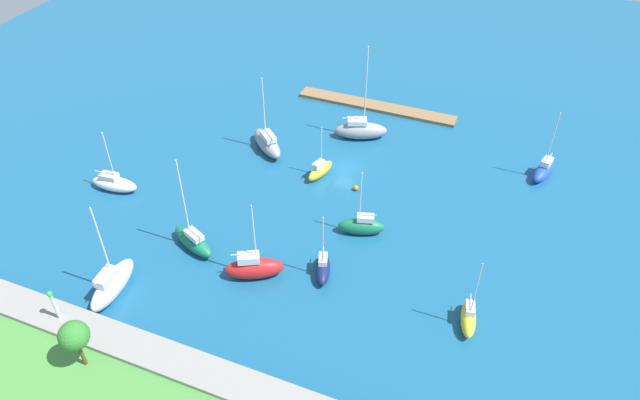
# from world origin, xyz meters

# --- Properties ---
(water) EXTENTS (160.00, 160.00, 0.00)m
(water) POSITION_xyz_m (0.00, 0.00, 0.00)
(water) COLOR #19567F
(water) RESTS_ON ground
(pier_dock) EXTENTS (24.89, 2.74, 0.51)m
(pier_dock) POSITION_xyz_m (0.96, -16.77, 0.25)
(pier_dock) COLOR olive
(pier_dock) RESTS_ON ground
(breakwater) EXTENTS (64.02, 3.50, 1.57)m
(breakwater) POSITION_xyz_m (0.00, 35.38, 0.79)
(breakwater) COLOR gray
(breakwater) RESTS_ON ground
(harbor_beacon) EXTENTS (0.56, 0.56, 3.73)m
(harbor_beacon) POSITION_xyz_m (16.88, 35.38, 3.72)
(harbor_beacon) COLOR silver
(harbor_beacon) RESTS_ON breakwater
(park_tree_east) EXTENTS (2.72, 2.72, 5.49)m
(park_tree_east) POSITION_xyz_m (11.34, 38.52, 5.19)
(park_tree_east) COLOR brown
(park_tree_east) RESTS_ON shoreline_park
(sailboat_gray_by_breakwater) EXTENTS (7.90, 5.11, 14.09)m
(sailboat_gray_by_breakwater) POSITION_xyz_m (0.54, -7.91, 1.34)
(sailboat_gray_by_breakwater) COLOR gray
(sailboat_gray_by_breakwater) RESTS_ON water
(sailboat_white_east_end) EXTENTS (2.67, 7.47, 11.57)m
(sailboat_white_east_end) POSITION_xyz_m (14.95, 29.81, 1.49)
(sailboat_white_east_end) COLOR white
(sailboat_white_east_end) RESTS_ON water
(sailboat_yellow_inner_mooring) EXTENTS (2.67, 4.91, 7.54)m
(sailboat_yellow_inner_mooring) POSITION_xyz_m (2.48, 2.86, 1.02)
(sailboat_yellow_inner_mooring) COLOR yellow
(sailboat_yellow_inner_mooring) RESTS_ON water
(sailboat_green_off_beacon) EXTENTS (6.80, 4.43, 12.17)m
(sailboat_green_off_beacon) POSITION_xyz_m (10.83, 20.77, 1.15)
(sailboat_green_off_beacon) COLOR #19724C
(sailboat_green_off_beacon) RESTS_ON water
(sailboat_navy_lone_south) EXTENTS (2.98, 4.85, 8.52)m
(sailboat_navy_lone_south) POSITION_xyz_m (-4.35, 19.10, 0.94)
(sailboat_navy_lone_south) COLOR #141E4C
(sailboat_navy_lone_south) RESTS_ON water
(sailboat_blue_outer_mooring) EXTENTS (3.22, 5.48, 9.92)m
(sailboat_blue_outer_mooring) POSITION_xyz_m (-24.77, -8.01, 1.05)
(sailboat_blue_outer_mooring) COLOR #2347B2
(sailboat_blue_outer_mooring) RESTS_ON water
(sailboat_red_center_basin) EXTENTS (6.66, 4.88, 10.07)m
(sailboat_red_center_basin) POSITION_xyz_m (2.40, 22.13, 1.36)
(sailboat_red_center_basin) COLOR red
(sailboat_red_center_basin) RESTS_ON water
(sailboat_gray_along_channel) EXTENTS (7.21, 6.74, 11.02)m
(sailboat_gray_along_channel) POSITION_xyz_m (11.61, -0.06, 1.25)
(sailboat_gray_along_channel) COLOR gray
(sailboat_gray_along_channel) RESTS_ON water
(sailboat_white_far_north) EXTENTS (6.40, 2.76, 8.78)m
(sailboat_white_far_north) POSITION_xyz_m (25.86, 15.29, 1.02)
(sailboat_white_far_north) COLOR white
(sailboat_white_far_north) RESTS_ON water
(sailboat_yellow_mid_basin) EXTENTS (2.36, 4.84, 8.94)m
(sailboat_yellow_mid_basin) POSITION_xyz_m (-20.24, 20.05, 1.00)
(sailboat_yellow_mid_basin) COLOR yellow
(sailboat_yellow_mid_basin) RESTS_ON water
(sailboat_green_west_end) EXTENTS (5.71, 3.29, 8.92)m
(sailboat_green_west_end) POSITION_xyz_m (-6.10, 11.29, 1.14)
(sailboat_green_west_end) COLOR #19724C
(sailboat_green_west_end) RESTS_ON water
(mooring_buoy_orange) EXTENTS (0.69, 0.69, 0.69)m
(mooring_buoy_orange) POSITION_xyz_m (-2.85, 3.84, 0.34)
(mooring_buoy_orange) COLOR orange
(mooring_buoy_orange) RESTS_ON water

